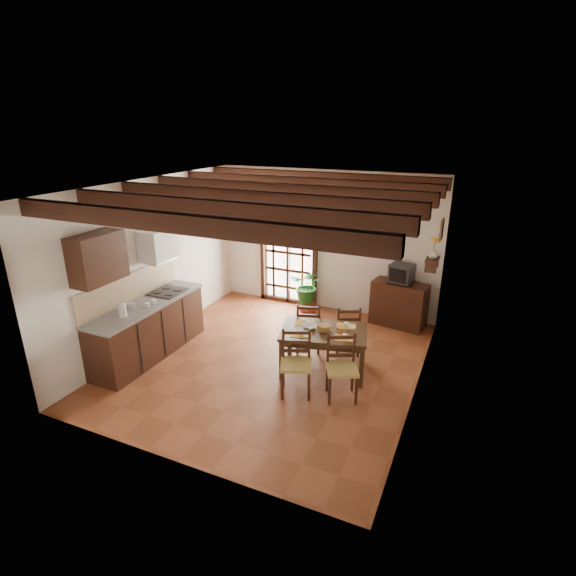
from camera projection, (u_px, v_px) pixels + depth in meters
The scene contains 25 objects.
ground_plane at pixel (272, 361), 7.27m from camera, with size 5.00×5.00×0.00m, color brown.
room_shell at pixel (271, 254), 6.64m from camera, with size 4.52×5.02×2.81m.
ceiling_beams at pixel (270, 194), 6.33m from camera, with size 4.50×4.34×0.20m.
french_door at pixel (288, 249), 9.26m from camera, with size 1.26×0.11×2.32m.
kitchen_counter at pixel (149, 328), 7.34m from camera, with size 0.64×2.25×1.38m.
upper_cabinet at pixel (98, 258), 6.30m from camera, with size 0.35×0.80×0.70m, color black.
range_hood at pixel (158, 245), 7.40m from camera, with size 0.38×0.60×0.54m.
counter_items at pixel (149, 299), 7.24m from camera, with size 0.50×1.43×0.25m.
dining_table at pixel (324, 336), 6.79m from camera, with size 1.45×1.11×0.70m.
chair_near_left at pixel (296, 374), 6.35m from camera, with size 0.55×0.54×0.93m.
chair_near_right at pixel (341, 379), 6.24m from camera, with size 0.55×0.54×0.92m.
chair_far_left at pixel (308, 335), 7.56m from camera, with size 0.52×0.51×0.89m.
chair_far_right at pixel (347, 338), 7.46m from camera, with size 0.52×0.51×0.87m.
table_setting at pixel (324, 332), 6.77m from camera, with size 0.94×0.62×0.09m.
table_bowl at pixel (309, 326), 6.83m from camera, with size 0.22×0.22×0.05m, color white.
sideboard at pixel (399, 304), 8.43m from camera, with size 1.00×0.45×0.85m, color black.
crt_tv at pixel (402, 273), 8.21m from camera, with size 0.46×0.44×0.34m.
fuse_box at pixel (404, 232), 8.21m from camera, with size 0.25×0.03×0.32m, color white.
plant_pot at pixel (308, 305), 9.19m from camera, with size 0.36×0.36×0.22m, color maroon.
potted_plant at pixel (308, 284), 9.03m from camera, with size 1.67×1.43×1.86m, color #144C19.
wall_shelf at pixel (432, 261), 7.30m from camera, with size 0.20×0.42×0.20m.
shelf_vase at pixel (433, 253), 7.25m from camera, with size 0.15×0.15×0.15m, color #B2BFB2.
shelf_flowers at pixel (435, 241), 7.18m from camera, with size 0.14×0.14×0.36m.
framed_picture at pixel (442, 229), 7.08m from camera, with size 0.03×0.32×0.32m.
pendant_lamp at pixel (329, 240), 6.36m from camera, with size 0.36×0.36×0.84m.
Camera 1 is at (2.83, -5.74, 3.67)m, focal length 28.00 mm.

